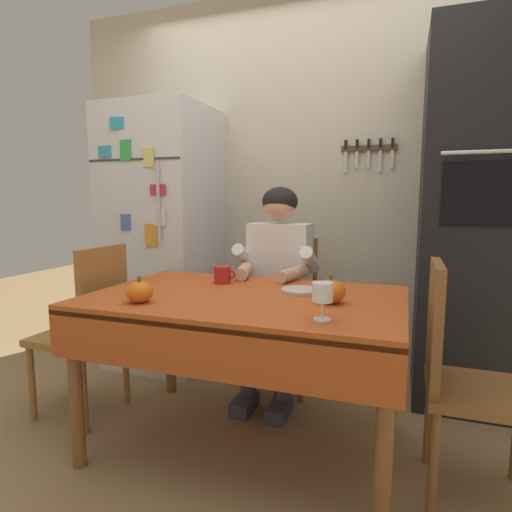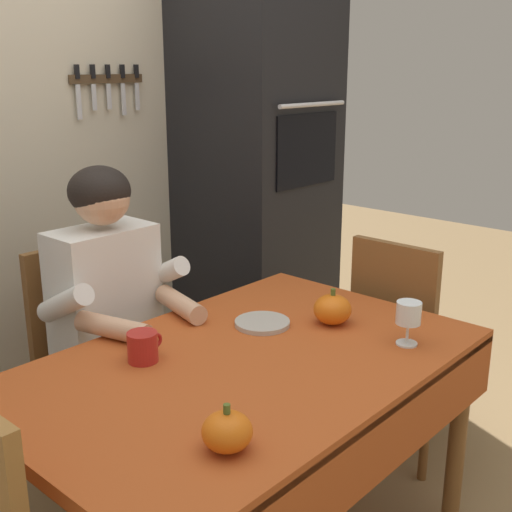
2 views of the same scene
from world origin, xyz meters
name	(u,v)px [view 1 (image 1 of 2)]	position (x,y,z in m)	size (l,w,h in m)	color
ground_plane	(238,457)	(0.00, 0.00, 0.00)	(10.00, 10.00, 0.00)	#93754C
back_wall_assembly	(315,181)	(0.05, 1.35, 1.30)	(3.70, 0.13, 2.60)	beige
refrigerator	(164,238)	(-0.95, 0.96, 0.90)	(0.68, 0.71, 1.80)	silver
wall_oven	(476,221)	(1.05, 1.00, 1.05)	(0.60, 0.64, 2.10)	black
dining_table	(244,314)	(0.00, 0.08, 0.66)	(1.40, 0.90, 0.74)	brown
chair_behind_person	(285,304)	(-0.03, 0.87, 0.51)	(0.40, 0.40, 0.93)	brown
seated_person	(277,274)	(-0.03, 0.68, 0.74)	(0.47, 0.55, 1.25)	#38384C
chair_right_side	(460,370)	(0.90, 0.08, 0.51)	(0.40, 0.40, 0.93)	brown
chair_left_side	(90,323)	(-0.90, 0.11, 0.51)	(0.40, 0.40, 0.93)	#9E6B33
coffee_mug	(223,275)	(-0.21, 0.31, 0.78)	(0.12, 0.09, 0.09)	#B2231E
wine_glass	(322,294)	(0.41, -0.20, 0.84)	(0.08, 0.08, 0.14)	white
pumpkin_large	(139,292)	(-0.37, -0.19, 0.79)	(0.12, 0.12, 0.11)	orange
pumpkin_medium	(331,291)	(0.39, 0.07, 0.79)	(0.13, 0.13, 0.12)	orange
serving_tray	(301,291)	(0.22, 0.23, 0.75)	(0.18, 0.18, 0.02)	#B7B2A8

